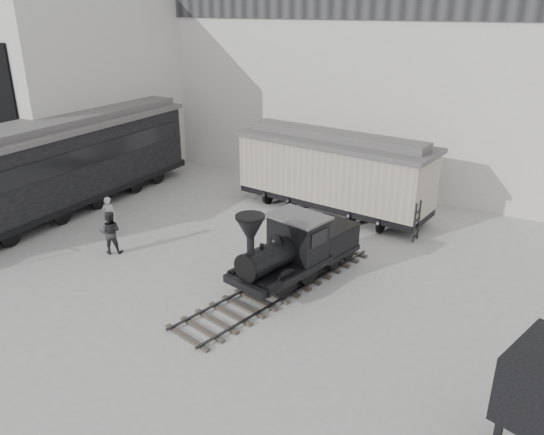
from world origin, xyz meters
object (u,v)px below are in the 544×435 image
Objects in this scene: visitor_a at (109,215)px; visitor_b at (110,232)px; passenger_coach at (66,163)px; locomotive at (292,253)px; boxcar at (333,170)px.

visitor_a is 1.85m from visitor_b.
passenger_coach is at bearing -36.40° from visitor_a.
visitor_b reaches higher than visitor_a.
boxcar is at bearing 115.27° from locomotive.
visitor_b is at bearing -117.14° from boxcar.
boxcar is 9.61m from visitor_a.
locomotive is 0.91× the size of boxcar.
visitor_b is at bearing -28.33° from passenger_coach.
boxcar reaches higher than locomotive.
passenger_coach is at bearing -145.30° from boxcar.
visitor_a is at bearing -166.68° from locomotive.
locomotive is 5.25× the size of visitor_a.
visitor_a is (3.68, -1.23, -1.33)m from passenger_coach.
boxcar is at bearing 26.09° from passenger_coach.
visitor_a is at bearing -20.44° from passenger_coach.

